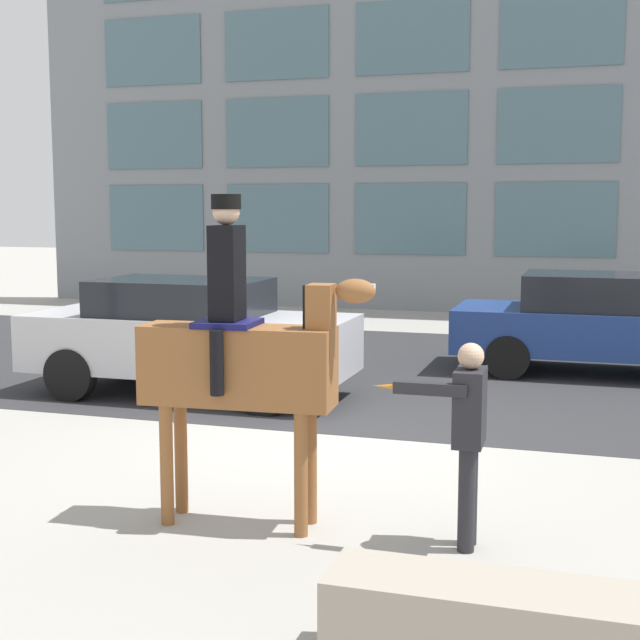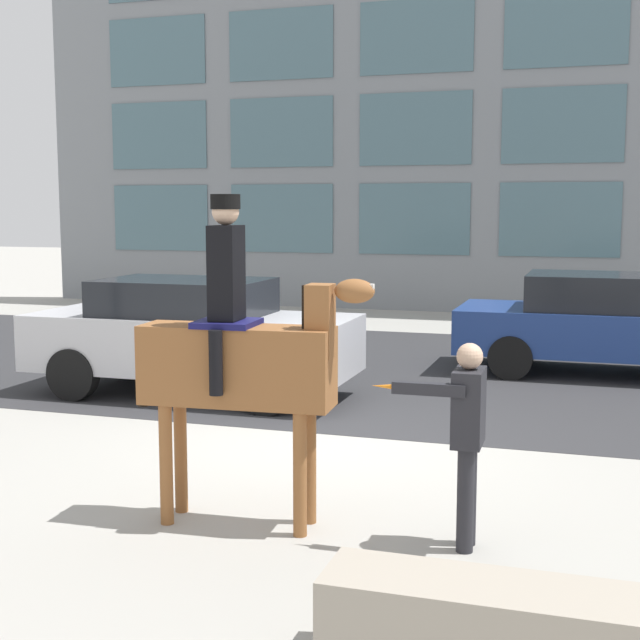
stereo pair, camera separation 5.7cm
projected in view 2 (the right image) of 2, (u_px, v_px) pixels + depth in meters
The scene contains 7 objects.
ground_plane at pixel (330, 447), 9.74m from camera, with size 80.00×80.00×0.00m, color #9E9B93.
road_surface at pixel (417, 371), 14.23m from camera, with size 23.87×8.50×0.01m.
mounted_horse_lead at pixel (241, 357), 7.22m from camera, with size 2.02×0.65×2.71m.
pedestrian_bystander at pixel (466, 429), 6.75m from camera, with size 0.82×0.44×1.60m.
street_car_near_lane at pixel (191, 335), 12.31m from camera, with size 4.52×1.79×1.62m.
street_car_far_lane at pixel (610, 323), 13.84m from camera, with size 4.71×1.96×1.57m.
planter_ledge at pixel (529, 638), 4.86m from camera, with size 2.30×0.56×0.56m.
Camera 2 is at (2.77, -9.08, 2.62)m, focal length 50.00 mm.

